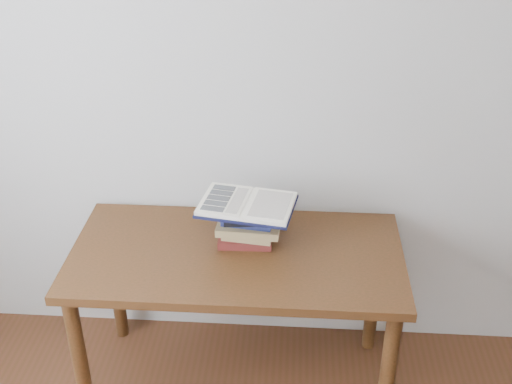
{
  "coord_description": "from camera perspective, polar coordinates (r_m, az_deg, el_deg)",
  "views": [
    {
      "loc": [
        0.16,
        -0.68,
        2.17
      ],
      "look_at": [
        0.02,
        1.4,
        0.97
      ],
      "focal_mm": 45.0,
      "sensor_mm": 36.0,
      "label": 1
    }
  ],
  "objects": [
    {
      "name": "room_shell",
      "position": [
        0.91,
        -12.13,
        -7.49
      ],
      "size": [
        3.54,
        3.54,
        2.62
      ],
      "color": "beige",
      "rests_on": "ground"
    },
    {
      "name": "desk",
      "position": [
        2.6,
        -1.71,
        -7.13
      ],
      "size": [
        1.31,
        0.66,
        0.7
      ],
      "color": "#4D2713",
      "rests_on": "ground"
    },
    {
      "name": "book_stack",
      "position": [
        2.55,
        -0.77,
        -2.74
      ],
      "size": [
        0.26,
        0.18,
        0.17
      ],
      "color": "#5B161C",
      "rests_on": "desk"
    },
    {
      "name": "open_book",
      "position": [
        2.48,
        -0.79,
        -1.12
      ],
      "size": [
        0.4,
        0.31,
        0.03
      ],
      "rotation": [
        0.0,
        0.0,
        -0.16
      ],
      "color": "black",
      "rests_on": "book_stack"
    }
  ]
}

